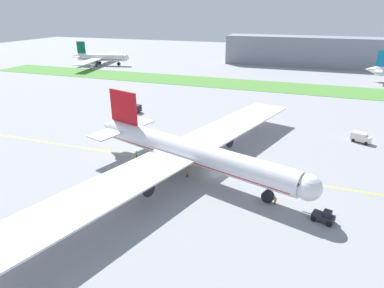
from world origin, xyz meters
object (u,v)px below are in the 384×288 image
ground_crew_wingwalker_starboard (137,153)px  service_truck_baggage_loader (361,137)px  ground_crew_wingwalker_port (275,200)px  ground_crew_marshaller_front (187,173)px  service_truck_catering_van (134,108)px  pushback_tug (324,216)px  parked_airliner_far_left (100,57)px  airliner_foreground (187,151)px

ground_crew_wingwalker_starboard → service_truck_baggage_loader: service_truck_baggage_loader is taller
ground_crew_wingwalker_port → ground_crew_wingwalker_starboard: size_ratio=1.01×
ground_crew_marshaller_front → ground_crew_wingwalker_starboard: ground_crew_marshaller_front is taller
ground_crew_wingwalker_starboard → service_truck_baggage_loader: bearing=28.9°
ground_crew_wingwalker_port → ground_crew_marshaller_front: size_ratio=0.95×
ground_crew_marshaller_front → ground_crew_wingwalker_port: bearing=-13.5°
service_truck_baggage_loader → service_truck_catering_van: bearing=176.5°
ground_crew_marshaller_front → pushback_tug: bearing=-14.5°
pushback_tug → parked_airliner_far_left: (-135.36, 133.01, 3.97)m
pushback_tug → ground_crew_wingwalker_port: (-8.63, 2.59, -0.02)m
airliner_foreground → ground_crew_marshaller_front: airliner_foreground is taller
pushback_tug → ground_crew_wingwalker_starboard: pushback_tug is taller
ground_crew_wingwalker_starboard → service_truck_baggage_loader: 61.43m
airliner_foreground → pushback_tug: airliner_foreground is taller
ground_crew_marshaller_front → ground_crew_wingwalker_starboard: 16.68m
parked_airliner_far_left → pushback_tug: bearing=-44.5°
ground_crew_wingwalker_port → ground_crew_wingwalker_starboard: bearing=163.5°
pushback_tug → service_truck_baggage_loader: service_truck_baggage_loader is taller
airliner_foreground → ground_crew_marshaller_front: 4.77m
ground_crew_wingwalker_starboard → service_truck_catering_van: (-19.71, 34.19, 0.54)m
ground_crew_wingwalker_starboard → pushback_tug: bearing=-16.5°
airliner_foreground → pushback_tug: (28.78, -8.89, -4.47)m
service_truck_catering_van → parked_airliner_far_left: parked_airliner_far_left is taller
airliner_foreground → ground_crew_marshaller_front: bearing=-68.0°
ground_crew_wingwalker_port → ground_crew_wingwalker_starboard: (-35.16, 10.40, -0.01)m
pushback_tug → service_truck_catering_van: 79.10m
pushback_tug → ground_crew_marshaller_front: (-28.12, 7.26, 0.03)m
airliner_foreground → ground_crew_marshaller_front: (0.66, -1.63, -4.44)m
airliner_foreground → ground_crew_wingwalker_starboard: 16.19m
service_truck_baggage_loader → parked_airliner_far_left: size_ratio=0.09×
airliner_foreground → parked_airliner_far_left: size_ratio=1.53×
airliner_foreground → service_truck_baggage_loader: 51.58m
airliner_foreground → parked_airliner_far_left: 163.60m
airliner_foreground → ground_crew_wingwalker_port: bearing=-17.4°
pushback_tug → ground_crew_wingwalker_starboard: 45.67m
service_truck_catering_van → ground_crew_wingwalker_port: bearing=-39.1°
ground_crew_marshaller_front → parked_airliner_far_left: parked_airliner_far_left is taller
service_truck_catering_van → parked_airliner_far_left: 112.00m
airliner_foreground → ground_crew_wingwalker_starboard: (-15.01, 4.09, -4.50)m
ground_crew_marshaller_front → ground_crew_wingwalker_starboard: (-15.67, 5.73, -0.07)m
ground_crew_marshaller_front → service_truck_baggage_loader: bearing=42.9°
service_truck_catering_van → airliner_foreground: bearing=-47.8°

